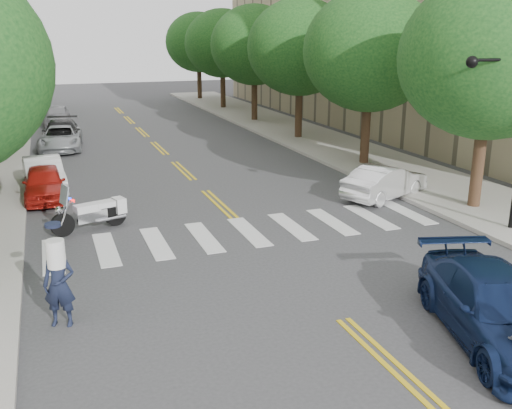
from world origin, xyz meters
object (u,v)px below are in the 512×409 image
officer_standing (59,285)px  convertible (385,182)px  motorcycle_parked (96,212)px  sedan_blue (497,308)px

officer_standing → convertible: size_ratio=0.48×
motorcycle_parked → convertible: (11.23, -0.06, 0.09)m
motorcycle_parked → convertible: 11.23m
sedan_blue → motorcycle_parked: bearing=141.4°
officer_standing → sedan_blue: (8.70, -3.90, -0.23)m
officer_standing → sedan_blue: bearing=-4.0°
convertible → sedan_blue: 11.10m
officer_standing → sedan_blue: size_ratio=0.38×
motorcycle_parked → officer_standing: 6.71m
officer_standing → sedan_blue: officer_standing is taller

